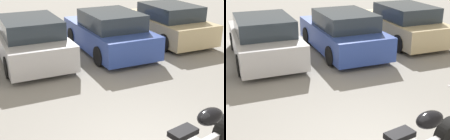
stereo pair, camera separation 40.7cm
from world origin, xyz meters
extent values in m
ellipsoid|color=black|center=(0.74, -0.31, 0.81)|extent=(0.57, 0.40, 0.26)
cube|color=black|center=(0.13, -0.43, 0.75)|extent=(0.48, 0.32, 0.09)
cube|color=#BCBCC1|center=(-0.83, 6.00, 0.50)|extent=(1.84, 4.07, 0.73)
cube|color=#28333D|center=(-0.83, 5.76, 1.13)|extent=(1.62, 2.12, 0.51)
cylinder|color=black|center=(0.03, 7.26, 0.30)|extent=(0.20, 0.61, 0.61)
cylinder|color=black|center=(-1.69, 4.74, 0.30)|extent=(0.20, 0.61, 0.61)
cylinder|color=black|center=(0.03, 4.74, 0.30)|extent=(0.20, 0.61, 0.61)
cube|color=#2D479E|center=(1.76, 5.80, 0.50)|extent=(1.84, 4.07, 0.73)
cube|color=#28333D|center=(1.76, 5.56, 1.13)|extent=(1.62, 2.12, 0.51)
cylinder|color=black|center=(0.91, 7.06, 0.30)|extent=(0.20, 0.61, 0.61)
cylinder|color=black|center=(2.62, 7.06, 0.30)|extent=(0.20, 0.61, 0.61)
cylinder|color=black|center=(0.91, 4.54, 0.30)|extent=(0.20, 0.61, 0.61)
cylinder|color=black|center=(2.62, 4.54, 0.30)|extent=(0.20, 0.61, 0.61)
cube|color=#C6B284|center=(4.36, 6.18, 0.50)|extent=(1.84, 4.07, 0.73)
cube|color=#28333D|center=(4.36, 5.93, 1.13)|extent=(1.62, 2.12, 0.51)
cylinder|color=black|center=(3.50, 7.44, 0.30)|extent=(0.20, 0.61, 0.61)
cylinder|color=black|center=(5.22, 7.44, 0.30)|extent=(0.20, 0.61, 0.61)
cylinder|color=black|center=(3.50, 4.91, 0.30)|extent=(0.20, 0.61, 0.61)
cylinder|color=black|center=(5.22, 4.91, 0.30)|extent=(0.20, 0.61, 0.61)
camera|label=1|loc=(-2.52, -3.57, 3.31)|focal=50.00mm
camera|label=2|loc=(-2.15, -3.73, 3.31)|focal=50.00mm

